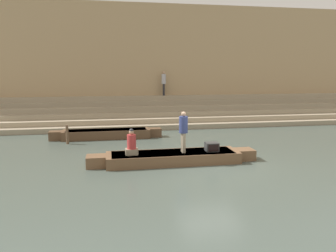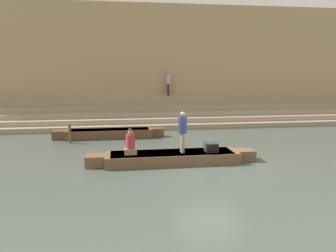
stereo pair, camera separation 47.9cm
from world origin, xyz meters
TOP-DOWN VIEW (x-y plane):
  - ground_plane at (0.00, 0.00)m, footprint 120.00×120.00m
  - ghat_steps at (0.00, 10.66)m, footprint 36.00×4.03m
  - back_wall at (0.00, 12.71)m, footprint 34.20×1.28m
  - rowboat_main at (-1.42, 0.61)m, footprint 7.00×1.49m
  - person_standing at (-1.01, 0.54)m, footprint 0.36×0.36m
  - person_rowing at (-3.12, 0.54)m, footprint 0.50×0.39m
  - tv_set at (0.21, 0.53)m, footprint 0.52×0.48m
  - moored_boat_shore at (-4.14, 6.21)m, footprint 6.20×1.12m
  - mooring_post at (-6.14, 5.10)m, footprint 0.14×0.14m
  - person_on_steps at (0.08, 11.78)m, footprint 0.33×0.33m

SIDE VIEW (x-z plane):
  - ground_plane at x=0.00m, z-range 0.00..0.00m
  - rowboat_main at x=-1.42m, z-range 0.02..0.47m
  - moored_boat_shore at x=-4.14m, z-range 0.02..0.51m
  - mooring_post at x=-6.14m, z-range 0.00..1.00m
  - tv_set at x=0.21m, z-range 0.45..0.81m
  - ghat_steps at x=0.00m, z-range -0.27..1.69m
  - person_rowing at x=-3.12m, z-range 0.34..1.40m
  - person_standing at x=-1.01m, z-range 0.58..2.26m
  - person_on_steps at x=0.08m, z-range 2.10..3.89m
  - back_wall at x=0.00m, z-range -0.03..8.58m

